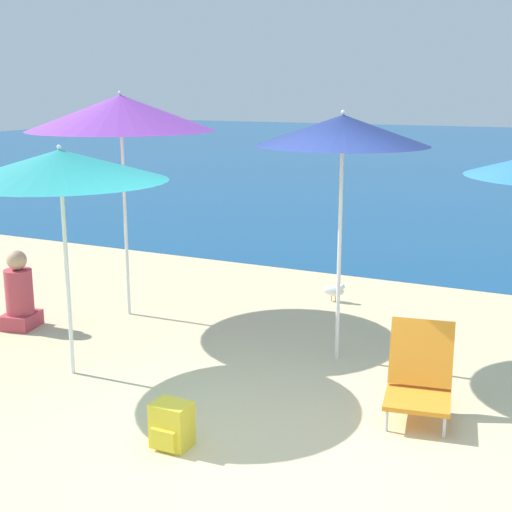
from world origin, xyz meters
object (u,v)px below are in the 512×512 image
person_seated_near (19,295)px  beach_umbrella_navy (343,131)px  beach_chair_orange (419,376)px  beach_umbrella_purple (121,113)px  backpack_yellow (171,425)px  beach_umbrella_teal (60,166)px  seagull (334,290)px

person_seated_near → beach_umbrella_navy: bearing=-1.4°
beach_chair_orange → person_seated_near: 4.31m
beach_umbrella_purple → backpack_yellow: bearing=-48.7°
person_seated_near → backpack_yellow: bearing=-39.7°
beach_umbrella_teal → beach_umbrella_purple: beach_umbrella_purple is taller
backpack_yellow → person_seated_near: bearing=152.3°
beach_umbrella_teal → seagull: bearing=66.5°
beach_chair_orange → beach_umbrella_purple: bearing=152.3°
beach_umbrella_navy → beach_umbrella_purple: (-2.57, 0.26, 0.11)m
beach_chair_orange → person_seated_near: (-4.30, 0.22, 0.03)m
beach_umbrella_teal → backpack_yellow: beach_umbrella_teal is taller
beach_umbrella_teal → seagull: beach_umbrella_teal is taller
beach_umbrella_navy → beach_chair_orange: bearing=-41.1°
beach_chair_orange → seagull: (-1.63, 2.58, -0.19)m
beach_umbrella_purple → backpack_yellow: size_ratio=7.47×
backpack_yellow → seagull: backpack_yellow is taller
backpack_yellow → seagull: (-0.17, 3.85, -0.02)m
seagull → person_seated_near: bearing=-138.6°
beach_umbrella_navy → beach_chair_orange: (0.97, -0.85, -1.80)m
beach_umbrella_purple → seagull: (1.92, 1.47, -2.09)m
beach_umbrella_teal → person_seated_near: bearing=150.6°
beach_umbrella_teal → beach_umbrella_purple: (-0.57, 1.63, 0.37)m
beach_umbrella_navy → beach_chair_orange: beach_umbrella_navy is taller
person_seated_near → seagull: (2.67, 2.35, -0.21)m
beach_umbrella_navy → seagull: size_ratio=8.57×
beach_umbrella_navy → backpack_yellow: bearing=-102.8°
beach_umbrella_purple → person_seated_near: (-0.76, -0.89, -1.88)m
beach_umbrella_teal → backpack_yellow: bearing=-26.1°
beach_umbrella_teal → beach_umbrella_purple: bearing=109.2°
beach_umbrella_teal → seagull: 3.79m
beach_umbrella_navy → beach_umbrella_teal: beach_umbrella_navy is taller
beach_umbrella_navy → beach_umbrella_purple: bearing=174.2°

